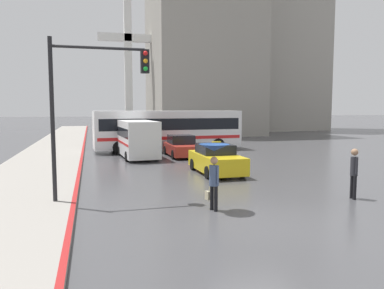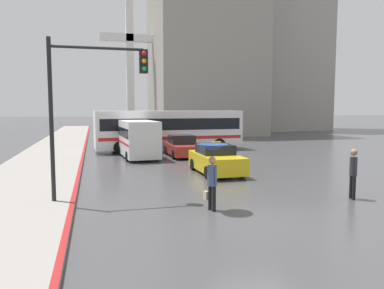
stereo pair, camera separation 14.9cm
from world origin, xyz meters
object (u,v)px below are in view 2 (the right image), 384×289
(pedestrian_man, at_px, (353,170))
(pedestrian_with_umbrella, at_px, (212,159))
(ambulance_van, at_px, (138,137))
(taxi, at_px, (216,160))
(monument_cross, at_px, (130,59))
(city_bus, at_px, (169,129))
(traffic_light, at_px, (91,90))
(sedan_red, at_px, (182,147))

(pedestrian_man, bearing_deg, pedestrian_with_umbrella, -77.11)
(ambulance_van, bearing_deg, pedestrian_man, 110.79)
(taxi, bearing_deg, pedestrian_with_umbrella, 70.53)
(monument_cross, bearing_deg, pedestrian_man, -83.09)
(city_bus, xyz_separation_m, pedestrian_man, (3.31, -17.06, -0.64))
(taxi, xyz_separation_m, pedestrian_with_umbrella, (-2.33, -6.59, 1.00))
(taxi, height_order, monument_cross, monument_cross)
(pedestrian_with_umbrella, relative_size, pedestrian_man, 1.17)
(taxi, relative_size, pedestrian_man, 2.31)
(city_bus, height_order, pedestrian_man, city_bus)
(ambulance_van, relative_size, pedestrian_with_umbrella, 2.51)
(pedestrian_man, distance_m, traffic_light, 9.63)
(taxi, distance_m, monument_cross, 31.20)
(pedestrian_man, bearing_deg, city_bus, -157.82)
(city_bus, xyz_separation_m, monument_cross, (-1.10, 19.28, 7.71))
(taxi, height_order, ambulance_van, ambulance_van)
(sedan_red, distance_m, pedestrian_with_umbrella, 13.85)
(pedestrian_with_umbrella, height_order, pedestrian_man, pedestrian_with_umbrella)
(traffic_light, relative_size, monument_cross, 0.34)
(sedan_red, distance_m, city_bus, 3.75)
(ambulance_van, distance_m, traffic_light, 12.33)
(taxi, bearing_deg, sedan_red, -89.21)
(pedestrian_with_umbrella, bearing_deg, pedestrian_man, -105.52)
(monument_cross, bearing_deg, sedan_red, -86.83)
(ambulance_van, bearing_deg, sedan_red, 175.63)
(sedan_red, xyz_separation_m, traffic_light, (-5.90, -11.68, 3.21))
(taxi, distance_m, city_bus, 10.69)
(sedan_red, relative_size, monument_cross, 0.25)
(taxi, relative_size, city_bus, 0.37)
(city_bus, distance_m, monument_cross, 20.80)
(taxi, relative_size, pedestrian_with_umbrella, 1.98)
(city_bus, xyz_separation_m, pedestrian_with_umbrella, (-2.07, -17.22, -0.03))
(sedan_red, height_order, traffic_light, traffic_light)
(taxi, bearing_deg, traffic_light, 37.72)
(sedan_red, height_order, city_bus, city_bus)
(pedestrian_with_umbrella, bearing_deg, taxi, -36.66)
(taxi, bearing_deg, city_bus, -88.59)
(city_bus, bearing_deg, pedestrian_with_umbrella, 170.21)
(pedestrian_with_umbrella, distance_m, traffic_light, 4.70)
(sedan_red, bearing_deg, traffic_light, 63.19)
(ambulance_van, relative_size, traffic_light, 0.96)
(monument_cross, bearing_deg, city_bus, -86.73)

